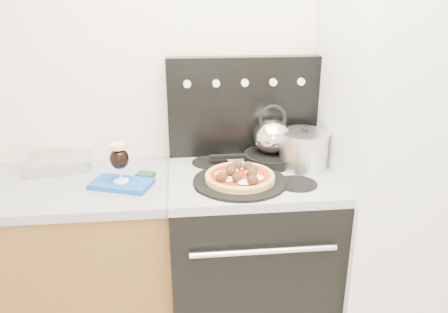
{
  "coord_description": "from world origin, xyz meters",
  "views": [
    {
      "loc": [
        -0.24,
        -0.69,
        1.7
      ],
      "look_at": [
        -0.06,
        1.05,
        1.05
      ],
      "focal_mm": 35.0,
      "sensor_mm": 36.0,
      "label": 1
    }
  ],
  "objects": [
    {
      "name": "room_shell",
      "position": [
        0.0,
        0.29,
        1.25
      ],
      "size": [
        3.52,
        3.01,
        2.52
      ],
      "color": "beige",
      "rests_on": "ground"
    },
    {
      "name": "base_cabinet",
      "position": [
        -1.02,
        1.2,
        0.43
      ],
      "size": [
        1.45,
        0.6,
        0.86
      ],
      "primitive_type": "cube",
      "color": "brown",
      "rests_on": "ground"
    },
    {
      "name": "countertop",
      "position": [
        -1.02,
        1.2,
        0.88
      ],
      "size": [
        1.48,
        0.63,
        0.04
      ],
      "primitive_type": "cube",
      "color": "#95959A",
      "rests_on": "base_cabinet"
    },
    {
      "name": "stove_body",
      "position": [
        0.08,
        1.18,
        0.44
      ],
      "size": [
        0.76,
        0.65,
        0.88
      ],
      "primitive_type": "cube",
      "color": "black",
      "rests_on": "ground"
    },
    {
      "name": "cooktop",
      "position": [
        0.08,
        1.18,
        0.9
      ],
      "size": [
        0.76,
        0.65,
        0.04
      ],
      "primitive_type": "cube",
      "color": "#ADADB2",
      "rests_on": "stove_body"
    },
    {
      "name": "backguard",
      "position": [
        0.08,
        1.45,
        1.17
      ],
      "size": [
        0.76,
        0.08,
        0.5
      ],
      "primitive_type": "cube",
      "color": "black",
      "rests_on": "cooktop"
    },
    {
      "name": "fridge",
      "position": [
        0.78,
        1.15,
        0.95
      ],
      "size": [
        0.64,
        0.68,
        1.9
      ],
      "primitive_type": "cube",
      "color": "silver",
      "rests_on": "ground"
    },
    {
      "name": "foil_sheet",
      "position": [
        -0.83,
        1.38,
        0.93
      ],
      "size": [
        0.32,
        0.26,
        0.06
      ],
      "primitive_type": "cube",
      "rotation": [
        0.0,
        0.0,
        0.16
      ],
      "color": "silver",
      "rests_on": "countertop"
    },
    {
      "name": "oven_mitt",
      "position": [
        -0.51,
        1.13,
        0.91
      ],
      "size": [
        0.3,
        0.23,
        0.02
      ],
      "primitive_type": "cube",
      "rotation": [
        0.0,
        0.0,
        -0.35
      ],
      "color": "#1750B0",
      "rests_on": "countertop"
    },
    {
      "name": "beer_glass",
      "position": [
        -0.51,
        1.13,
        1.01
      ],
      "size": [
        0.09,
        0.09,
        0.18
      ],
      "primitive_type": null,
      "rotation": [
        0.0,
        0.0,
        -0.09
      ],
      "color": "black",
      "rests_on": "oven_mitt"
    },
    {
      "name": "pizza_pan",
      "position": [
        0.01,
        1.07,
        0.93
      ],
      "size": [
        0.51,
        0.51,
        0.01
      ],
      "primitive_type": "cylinder",
      "rotation": [
        0.0,
        0.0,
        -0.28
      ],
      "color": "black",
      "rests_on": "cooktop"
    },
    {
      "name": "pizza",
      "position": [
        0.01,
        1.07,
        0.96
      ],
      "size": [
        0.32,
        0.32,
        0.04
      ],
      "primitive_type": null,
      "rotation": [
        0.0,
        0.0,
        0.05
      ],
      "color": "gold",
      "rests_on": "pizza_pan"
    },
    {
      "name": "skillet",
      "position": [
        0.2,
        1.3,
        0.94
      ],
      "size": [
        0.27,
        0.27,
        0.05
      ],
      "primitive_type": "cylinder",
      "rotation": [
        0.0,
        0.0,
        -0.0
      ],
      "color": "black",
      "rests_on": "cooktop"
    },
    {
      "name": "tea_kettle",
      "position": [
        0.2,
        1.3,
        1.07
      ],
      "size": [
        0.21,
        0.21,
        0.2
      ],
      "primitive_type": null,
      "rotation": [
        0.0,
        0.0,
        0.14
      ],
      "color": "silver",
      "rests_on": "skillet"
    },
    {
      "name": "stock_pot",
      "position": [
        0.34,
        1.22,
        1.0
      ],
      "size": [
        0.29,
        0.29,
        0.17
      ],
      "primitive_type": "cylinder",
      "rotation": [
        0.0,
        0.0,
        -0.35
      ],
      "color": "silver",
      "rests_on": "cooktop"
    }
  ]
}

